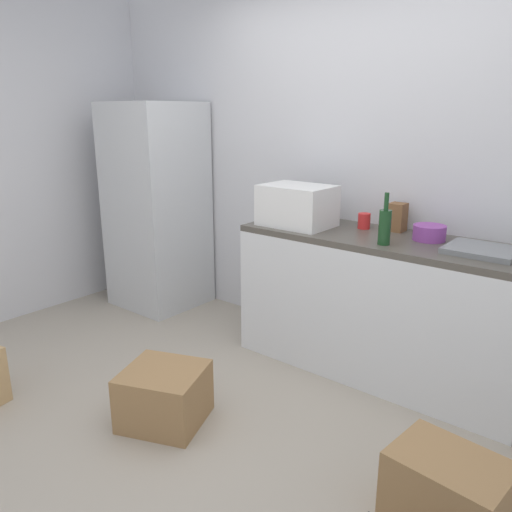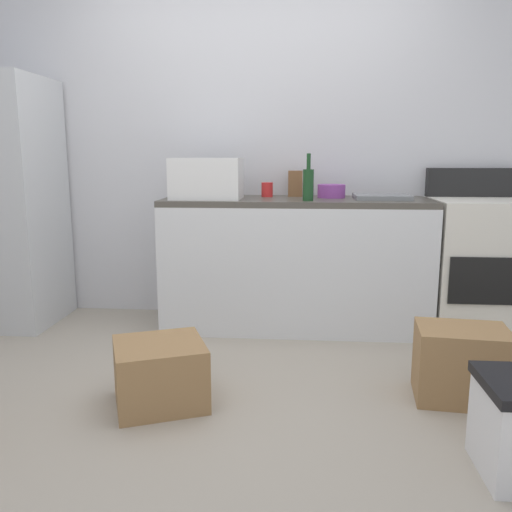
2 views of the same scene
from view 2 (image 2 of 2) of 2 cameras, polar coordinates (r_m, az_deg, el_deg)
ground_plane at (r=2.70m, az=-2.72°, el=-15.34°), size 6.00×6.00×0.00m
wall_back at (r=3.96m, az=0.02°, el=12.44°), size 5.00×0.10×2.60m
kitchen_counter at (r=3.68m, az=4.25°, el=-0.80°), size 1.80×0.60×0.90m
refrigerator at (r=4.12m, az=-25.62°, el=5.13°), size 0.68×0.66×1.71m
stove_oven at (r=3.87m, az=22.64°, el=-0.79°), size 0.60×0.61×1.10m
microwave at (r=3.58m, az=-5.32°, el=8.32°), size 0.46×0.34×0.27m
sink_basin at (r=3.64m, az=13.39°, el=6.23°), size 0.36×0.32×0.03m
wine_bottle at (r=3.43m, az=5.66°, el=7.78°), size 0.07×0.07×0.30m
coffee_mug at (r=3.74m, az=1.21°, el=7.17°), size 0.08×0.08×0.10m
knife_block at (r=3.80m, az=4.26°, el=7.80°), size 0.10×0.10×0.18m
mixing_bowl at (r=3.70m, az=8.13°, el=6.95°), size 0.19×0.19×0.09m
cardboard_box_medium at (r=2.65m, az=-10.32°, el=-12.35°), size 0.53×0.52×0.31m
cardboard_box_small at (r=2.83m, az=21.23°, el=-10.79°), size 0.46×0.36×0.36m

